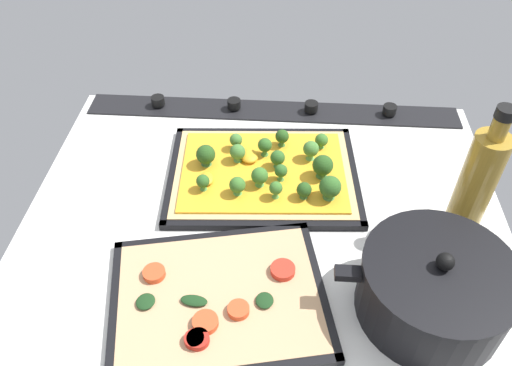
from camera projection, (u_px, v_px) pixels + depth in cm
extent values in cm
cube|color=silver|center=(264.00, 225.00, 86.50)|extent=(81.08, 68.42, 3.00)
cube|color=black|center=(272.00, 110.00, 107.35)|extent=(77.84, 7.00, 0.80)
cylinder|color=black|center=(390.00, 110.00, 105.28)|extent=(2.80, 2.80, 1.80)
cylinder|color=black|center=(311.00, 107.00, 106.06)|extent=(2.80, 2.80, 1.80)
cylinder|color=black|center=(234.00, 104.00, 106.84)|extent=(2.80, 2.80, 1.80)
cylinder|color=black|center=(158.00, 101.00, 107.62)|extent=(2.80, 2.80, 1.80)
cube|color=black|center=(263.00, 176.00, 92.70)|extent=(35.69, 27.95, 0.50)
cube|color=black|center=(263.00, 133.00, 101.36)|extent=(34.19, 3.27, 1.30)
cube|color=black|center=(263.00, 226.00, 83.48)|extent=(34.19, 3.27, 1.30)
cube|color=black|center=(354.00, 175.00, 92.35)|extent=(2.77, 25.95, 1.30)
cube|color=black|center=(173.00, 174.00, 92.49)|extent=(2.77, 25.95, 1.30)
cube|color=tan|center=(263.00, 173.00, 92.18)|extent=(33.15, 25.41, 1.00)
cube|color=gold|center=(263.00, 170.00, 91.70)|extent=(30.47, 22.91, 0.40)
cone|color=#427635|center=(282.00, 143.00, 96.18)|extent=(1.41, 1.41, 1.18)
sphere|color=#264C1C|center=(282.00, 136.00, 95.10)|extent=(2.57, 2.57, 2.57)
cone|color=#4D8B3F|center=(265.00, 152.00, 94.10)|extent=(1.44, 1.44, 1.35)
sphere|color=#2D5B23|center=(265.00, 145.00, 92.95)|extent=(2.61, 2.61, 2.61)
cone|color=#5B9F46|center=(276.00, 194.00, 86.11)|extent=(1.25, 1.25, 1.28)
sphere|color=#386B28|center=(276.00, 188.00, 85.08)|extent=(2.27, 2.27, 2.27)
cone|color=#68AD54|center=(310.00, 156.00, 93.34)|extent=(1.60, 1.60, 1.26)
sphere|color=#427533|center=(311.00, 149.00, 92.15)|extent=(2.90, 2.90, 2.90)
cone|color=#68AD54|center=(238.00, 158.00, 93.03)|extent=(1.56, 1.56, 1.02)
sphere|color=#427533|center=(238.00, 152.00, 91.94)|extent=(2.84, 2.84, 2.84)
cone|color=#427635|center=(206.00, 162.00, 92.30)|extent=(1.92, 1.92, 1.02)
sphere|color=#264C1C|center=(206.00, 154.00, 91.04)|extent=(3.48, 3.48, 3.48)
cone|color=#5B9F46|center=(321.00, 145.00, 95.90)|extent=(1.36, 1.36, 0.80)
sphere|color=#386B28|center=(322.00, 140.00, 94.98)|extent=(2.47, 2.47, 2.47)
cone|color=#4D8B3F|center=(277.00, 164.00, 91.81)|extent=(1.46, 1.46, 1.12)
sphere|color=#2D5B23|center=(278.00, 158.00, 90.74)|extent=(2.66, 2.66, 2.66)
cone|color=#4D8B3F|center=(203.00, 187.00, 87.55)|extent=(1.27, 1.27, 1.07)
sphere|color=#2D5B23|center=(203.00, 181.00, 86.58)|extent=(2.31, 2.31, 2.31)
cone|color=#5B9F46|center=(260.00, 183.00, 88.35)|extent=(1.63, 1.63, 1.06)
sphere|color=#386B28|center=(260.00, 176.00, 87.22)|extent=(2.96, 2.96, 2.96)
cone|color=#68AD54|center=(236.00, 146.00, 95.44)|extent=(1.31, 1.31, 1.22)
sphere|color=#427533|center=(236.00, 140.00, 94.41)|extent=(2.38, 2.38, 2.38)
cone|color=#427635|center=(304.00, 195.00, 86.22)|extent=(1.40, 1.40, 0.86)
sphere|color=#264C1C|center=(304.00, 190.00, 85.26)|extent=(2.55, 2.55, 2.55)
cone|color=#4D8B3F|center=(281.00, 177.00, 89.26)|extent=(1.26, 1.26, 1.24)
sphere|color=#2D5B23|center=(281.00, 171.00, 88.23)|extent=(2.29, 2.29, 2.29)
cone|color=#427635|center=(322.00, 174.00, 89.90)|extent=(2.01, 2.01, 1.23)
sphere|color=#264C1C|center=(323.00, 165.00, 88.53)|extent=(3.65, 3.65, 3.65)
cone|color=#4D8B3F|center=(329.00, 195.00, 86.11)|extent=(2.05, 2.05, 1.12)
sphere|color=#2D5B23|center=(330.00, 187.00, 84.75)|extent=(3.72, 3.72, 3.72)
cone|color=#5B9F46|center=(238.00, 191.00, 86.86)|extent=(1.53, 1.53, 0.97)
sphere|color=#386B28|center=(237.00, 185.00, 85.80)|extent=(2.78, 2.78, 2.78)
ellipsoid|color=gold|center=(207.00, 179.00, 89.13)|extent=(3.41, 3.97, 1.17)
ellipsoid|color=gold|center=(249.00, 156.00, 93.38)|extent=(4.21, 4.60, 1.35)
ellipsoid|color=gold|center=(305.00, 188.00, 87.51)|extent=(2.95, 3.09, 0.92)
cube|color=black|center=(219.00, 300.00, 73.66)|extent=(35.16, 30.01, 0.50)
cube|color=black|center=(213.00, 238.00, 81.65)|extent=(30.50, 7.42, 1.30)
cube|color=black|center=(319.00, 287.00, 74.85)|extent=(6.08, 24.00, 1.30)
cube|color=black|center=(114.00, 310.00, 71.92)|extent=(6.08, 24.00, 1.30)
cube|color=tan|center=(219.00, 297.00, 73.18)|extent=(32.32, 27.17, 0.90)
cylinder|color=#B22319|center=(194.00, 339.00, 67.32)|extent=(2.71, 2.71, 1.00)
cylinder|color=red|center=(283.00, 270.00, 75.50)|extent=(3.70, 3.70, 1.00)
cylinder|color=#B22319|center=(198.00, 339.00, 67.32)|extent=(3.06, 3.06, 1.00)
cylinder|color=#D14723|center=(205.00, 322.00, 69.16)|extent=(3.59, 3.59, 1.00)
cylinder|color=#D14723|center=(238.00, 310.00, 70.57)|extent=(3.08, 3.08, 1.00)
cylinder|color=#D14723|center=(154.00, 273.00, 75.06)|extent=(3.32, 3.32, 1.00)
ellipsoid|color=#193819|center=(265.00, 300.00, 71.80)|extent=(2.67, 2.89, 0.60)
ellipsoid|color=#193819|center=(146.00, 301.00, 71.66)|extent=(3.62, 3.68, 0.60)
ellipsoid|color=#193819|center=(194.00, 301.00, 71.76)|extent=(4.09, 2.28, 0.60)
cylinder|color=black|center=(433.00, 290.00, 69.87)|extent=(20.49, 20.49, 8.87)
cylinder|color=black|center=(442.00, 269.00, 66.52)|extent=(20.90, 20.90, 0.80)
sphere|color=black|center=(445.00, 262.00, 65.42)|extent=(2.40, 2.40, 2.40)
cube|color=black|center=(348.00, 273.00, 68.48)|extent=(3.60, 2.00, 1.20)
cylinder|color=olive|center=(475.00, 187.00, 77.34)|extent=(5.47, 5.47, 19.04)
cylinder|color=olive|center=(499.00, 128.00, 69.56)|extent=(2.46, 2.46, 3.50)
cylinder|color=black|center=(506.00, 113.00, 67.80)|extent=(2.74, 2.74, 1.60)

